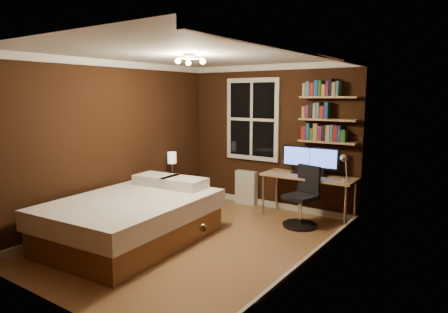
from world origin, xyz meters
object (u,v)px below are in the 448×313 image
Objects in this scene: nightstand at (173,192)px; desk_lamp at (345,167)px; bed at (133,218)px; desk at (308,179)px; office_chair at (302,204)px; bedside_lamp at (172,164)px; monitor_right at (323,162)px; radiator at (246,187)px; monitor_left at (297,159)px.

nightstand is 1.27× the size of desk_lamp.
desk is (1.54, 2.32, 0.32)m from bed.
nightstand is at bearing -156.71° from office_chair.
bed is at bearing -47.69° from nightstand.
monitor_right is at bearing 18.19° from bedside_lamp.
monitor_right is at bearing 49.59° from bed.
monitor_right is at bearing -4.39° from radiator.
nightstand is 3.00m from desk_lamp.
desk_lamp is at bearing 39.65° from office_chair.
office_chair reaches higher than bed.
desk is 0.51m from office_chair.
radiator is at bearing 169.54° from desk_lamp.
bedside_lamp is 0.71× the size of radiator.
bed is at bearing -96.11° from radiator.
desk_lamp reaches higher than bedside_lamp.
radiator is 1.62m from monitor_right.
desk reaches higher than nightstand.
monitor_left is at bearing 21.91° from bedside_lamp.
desk_lamp reaches higher than office_chair.
desk_lamp is at bearing 11.26° from bedside_lamp.
desk_lamp is at bearing 29.41° from nightstand.
desk is at bearing 52.14° from bed.
desk_lamp is at bearing -29.66° from monitor_right.
nightstand is at bearing 109.96° from bed.
nightstand is (-0.71, 1.58, -0.05)m from bed.
office_chair is at bearing -78.77° from desk.
radiator reaches higher than nightstand.
nightstand is at bearing -161.81° from monitor_right.
desk_lamp is (2.88, 0.57, 0.65)m from nightstand.
desk is at bearing -8.42° from radiator.
nightstand is 1.13× the size of monitor_right.
monitor_left reaches higher than radiator.
monitor_left is at bearing 180.00° from monitor_right.
monitor_right is (1.75, 2.39, 0.61)m from bed.
bedside_lamp is 2.17m from monitor_left.
office_chair reaches higher than radiator.
bed reaches higher than radiator.
office_chair is (1.62, 1.91, 0.02)m from bed.
nightstand is 0.37× the size of desk.
monitor_left is (2.01, 0.81, 0.66)m from nightstand.
bed is 2.79m from monitor_left.
bed is 2.53× the size of office_chair.
desk is 0.39m from monitor_left.
radiator is 1.22m from monitor_left.
office_chair is at bearing 45.43° from bed.
monitor_left is at bearing -6.29° from radiator.
monitor_right is 0.48m from desk_lamp.
desk_lamp reaches higher than nightstand.
monitor_right is (2.46, 0.81, 0.16)m from bedside_lamp.
bed is 1.73m from nightstand.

